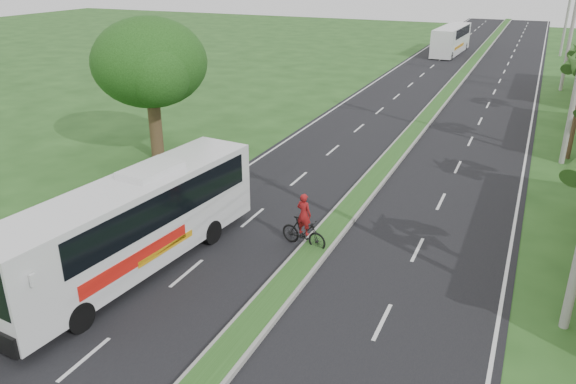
% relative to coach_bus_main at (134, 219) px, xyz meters
% --- Properties ---
extents(ground, '(180.00, 180.00, 0.00)m').
position_rel_coach_bus_main_xyz_m(ground, '(5.20, 0.42, -1.95)').
color(ground, '#24491A').
rests_on(ground, ground).
extents(road_asphalt, '(14.00, 160.00, 0.02)m').
position_rel_coach_bus_main_xyz_m(road_asphalt, '(5.20, 20.42, -1.94)').
color(road_asphalt, black).
rests_on(road_asphalt, ground).
extents(median_strip, '(1.20, 160.00, 0.18)m').
position_rel_coach_bus_main_xyz_m(median_strip, '(5.20, 20.42, -1.85)').
color(median_strip, gray).
rests_on(median_strip, ground).
extents(lane_edge_left, '(0.12, 160.00, 0.01)m').
position_rel_coach_bus_main_xyz_m(lane_edge_left, '(-1.50, 20.42, -1.95)').
color(lane_edge_left, silver).
rests_on(lane_edge_left, ground).
extents(lane_edge_right, '(0.12, 160.00, 0.01)m').
position_rel_coach_bus_main_xyz_m(lane_edge_right, '(11.90, 20.42, -1.95)').
color(lane_edge_right, silver).
rests_on(lane_edge_right, ground).
extents(shade_tree, '(6.30, 6.00, 7.54)m').
position_rel_coach_bus_main_xyz_m(shade_tree, '(-6.92, 10.44, 3.08)').
color(shade_tree, '#473321').
rests_on(shade_tree, ground).
extents(utility_pole_c, '(1.60, 0.28, 11.00)m').
position_rel_coach_bus_main_xyz_m(utility_pole_c, '(13.70, 38.42, 3.72)').
color(utility_pole_c, gray).
rests_on(utility_pole_c, ground).
extents(utility_pole_d, '(1.60, 0.28, 10.50)m').
position_rel_coach_bus_main_xyz_m(utility_pole_d, '(13.70, 58.42, 3.47)').
color(utility_pole_d, gray).
rests_on(utility_pole_d, ground).
extents(coach_bus_main, '(3.33, 11.13, 3.54)m').
position_rel_coach_bus_main_xyz_m(coach_bus_main, '(0.00, 0.00, 0.00)').
color(coach_bus_main, silver).
rests_on(coach_bus_main, ground).
extents(coach_bus_far, '(2.83, 10.78, 3.11)m').
position_rel_coach_bus_main_xyz_m(coach_bus_far, '(1.94, 54.83, -0.18)').
color(coach_bus_far, white).
rests_on(coach_bus_far, ground).
extents(motorcyclist, '(2.03, 0.92, 2.19)m').
position_rel_coach_bus_main_xyz_m(motorcyclist, '(4.66, 3.92, -1.18)').
color(motorcyclist, black).
rests_on(motorcyclist, ground).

